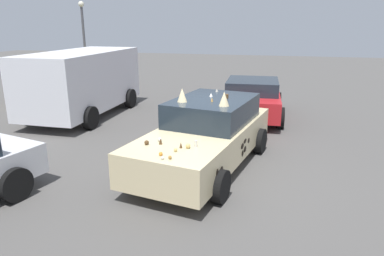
{
  "coord_description": "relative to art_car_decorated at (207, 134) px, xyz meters",
  "views": [
    {
      "loc": [
        -7.4,
        -1.59,
        3.17
      ],
      "look_at": [
        0.0,
        0.3,
        0.9
      ],
      "focal_mm": 33.13,
      "sensor_mm": 36.0,
      "label": 1
    }
  ],
  "objects": [
    {
      "name": "ground_plane",
      "position": [
        -0.11,
        0.02,
        -0.76
      ],
      "size": [
        60.0,
        60.0,
        0.0
      ],
      "primitive_type": "plane",
      "color": "#514F4C"
    },
    {
      "name": "art_car_decorated",
      "position": [
        0.0,
        0.0,
        0.0
      ],
      "size": [
        4.87,
        2.64,
        1.81
      ],
      "rotation": [
        0.0,
        0.0,
        2.96
      ],
      "color": "beige",
      "rests_on": "ground"
    },
    {
      "name": "parked_van_near_right",
      "position": [
        3.49,
        5.18,
        0.5
      ],
      "size": [
        5.11,
        2.41,
        2.24
      ],
      "rotation": [
        0.0,
        0.0,
        0.01
      ],
      "color": "silver",
      "rests_on": "ground"
    },
    {
      "name": "parked_sedan_behind_right",
      "position": [
        6.55,
        7.85,
        -0.08
      ],
      "size": [
        4.48,
        2.53,
        1.31
      ],
      "rotation": [
        0.0,
        0.0,
        -0.16
      ],
      "color": "gold",
      "rests_on": "ground"
    },
    {
      "name": "parked_sedan_row_back_center",
      "position": [
        4.65,
        -0.61,
        -0.06
      ],
      "size": [
        4.17,
        2.25,
        1.35
      ],
      "rotation": [
        0.0,
        0.0,
        0.05
      ],
      "color": "red",
      "rests_on": "ground"
    },
    {
      "name": "lot_lamp_post",
      "position": [
        8.86,
        8.2,
        1.8
      ],
      "size": [
        0.28,
        0.28,
        4.2
      ],
      "color": "#4C4C51",
      "rests_on": "ground"
    }
  ]
}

